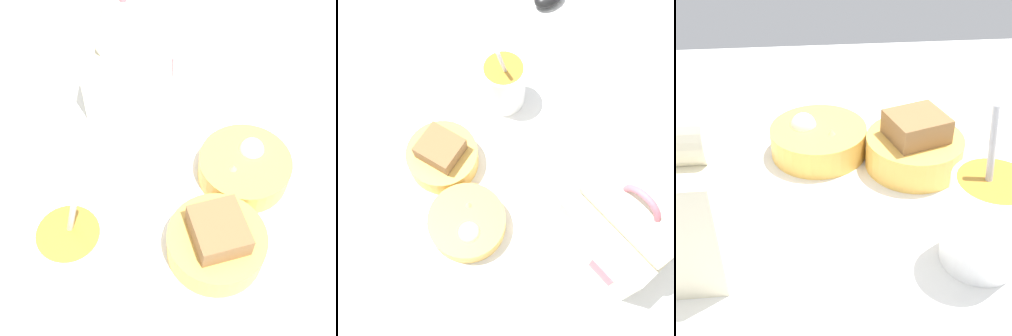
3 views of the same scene
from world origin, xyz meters
TOP-DOWN VIEW (x-y plane):
  - desk_surface at (0.00, 0.00)cm, footprint 140.00×110.00cm
  - lunch_bag at (19.45, 4.40)cm, footprint 16.95×13.90cm
  - soup_cup at (-15.32, 8.42)cm, footprint 8.43×8.43cm
  - bento_bowl_sandwich at (-11.96, -9.37)cm, footprint 13.16×13.16cm
  - bento_bowl_snacks at (0.82, -13.77)cm, footprint 13.63×13.63cm

SIDE VIEW (x-z plane):
  - desk_surface at x=0.00cm, z-range 0.00..2.00cm
  - bento_bowl_snacks at x=0.82cm, z-range 1.33..7.10cm
  - bento_bowl_sandwich at x=-11.96cm, z-range 1.00..8.86cm
  - soup_cup at x=-15.32cm, z-range -1.32..16.43cm
  - lunch_bag at x=19.45cm, z-range -0.37..21.93cm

